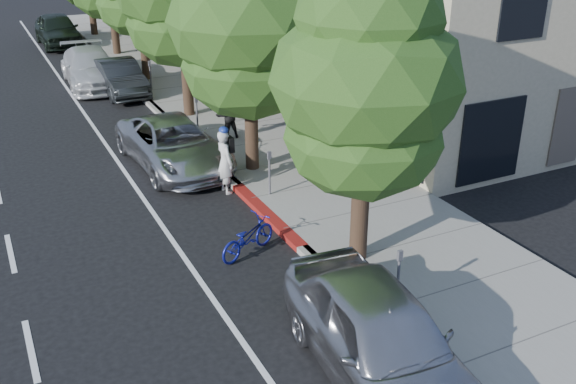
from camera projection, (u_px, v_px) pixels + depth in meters
ground at (284, 233)px, 15.99m from camera, size 120.00×120.00×0.00m
sidewalk at (244, 126)px, 23.41m from camera, size 4.60×56.00×0.15m
curb at (183, 135)px, 22.48m from camera, size 0.30×56.00×0.15m
curb_red_segment at (267, 215)px, 16.78m from camera, size 0.32×4.00×0.15m
street_tree_0 at (366, 85)px, 13.00m from camera, size 4.04×4.04×6.73m
street_tree_1 at (249, 24)px, 17.78m from camera, size 4.60×4.60×7.26m
cyclist at (225, 162)px, 17.91m from camera, size 0.49×0.70×1.83m
bicycle at (248, 237)px, 14.88m from camera, size 1.79×1.23×0.89m
silver_suv at (174, 145)px, 19.74m from camera, size 2.71×5.35×1.45m
dark_sedan at (120, 78)px, 27.24m from camera, size 1.63×4.40×1.44m
white_pickup at (91, 68)px, 28.50m from camera, size 2.46×5.58×1.59m
dark_suv_far at (58, 30)px, 36.39m from camera, size 2.19×5.27×1.78m
near_car_a at (380, 338)px, 10.80m from camera, size 2.49×5.19×1.71m
pedestrian at (227, 115)px, 21.65m from camera, size 0.84×0.68×1.62m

